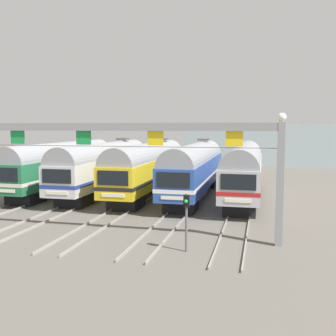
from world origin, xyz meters
name	(u,v)px	position (x,y,z in m)	size (l,w,h in m)	color
ground_plane	(149,195)	(0.00, 0.00, 0.00)	(160.00, 160.00, 0.00)	#5B564F
track_bed	(184,173)	(0.00, 17.00, 0.07)	(18.75, 70.00, 0.15)	gray
commuter_train_green	(63,164)	(-8.62, 0.00, 2.69)	(2.88, 18.06, 5.05)	#236B42
commuter_train_silver	(105,165)	(-4.31, 0.00, 2.69)	(2.88, 18.06, 5.05)	silver
commuter_train_yellow	(149,166)	(0.00, 0.00, 2.69)	(2.88, 18.06, 5.05)	gold
commuter_train_blue	(195,167)	(4.31, 0.00, 2.69)	(2.88, 18.06, 5.05)	#284C9E
commuter_train_stainless	(244,168)	(8.62, -0.01, 2.69)	(2.88, 18.06, 4.77)	#B2B5BA
catenary_gantry	(84,144)	(0.00, -13.50, 5.27)	(22.49, 0.44, 6.97)	gray
yard_signal_mast	(186,212)	(6.47, -15.62, 2.06)	(0.28, 0.35, 2.94)	#59595E
maintenance_building	(261,144)	(9.85, 33.02, 3.29)	(24.71, 10.00, 6.58)	#9EB2B7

